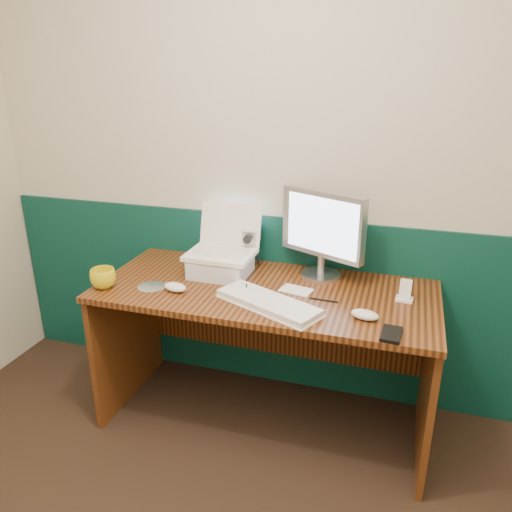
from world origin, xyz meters
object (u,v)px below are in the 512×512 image
(laptop, at_px, (220,231))
(monitor, at_px, (323,234))
(mug, at_px, (103,278))
(camcorder, at_px, (252,247))
(keyboard, at_px, (268,303))
(desk, at_px, (265,357))

(laptop, bearing_deg, monitor, 15.01)
(mug, height_order, camcorder, camcorder)
(laptop, relative_size, keyboard, 0.67)
(camcorder, bearing_deg, mug, -142.50)
(monitor, height_order, camcorder, monitor)
(laptop, relative_size, mug, 2.71)
(laptop, distance_m, camcorder, 0.24)
(monitor, distance_m, keyboard, 0.48)
(desk, relative_size, mug, 13.31)
(keyboard, relative_size, camcorder, 2.31)
(desk, height_order, laptop, laptop)
(keyboard, bearing_deg, laptop, 164.66)
(keyboard, bearing_deg, desk, 134.78)
(laptop, xyz_separation_m, mug, (-0.48, -0.31, -0.19))
(desk, height_order, monitor, monitor)
(monitor, bearing_deg, keyboard, -87.10)
(keyboard, bearing_deg, camcorder, 140.67)
(camcorder, bearing_deg, desk, -62.01)
(camcorder, bearing_deg, monitor, -7.97)
(desk, distance_m, camcorder, 0.57)
(desk, xyz_separation_m, keyboard, (0.06, -0.18, 0.39))
(laptop, relative_size, camcorder, 1.56)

